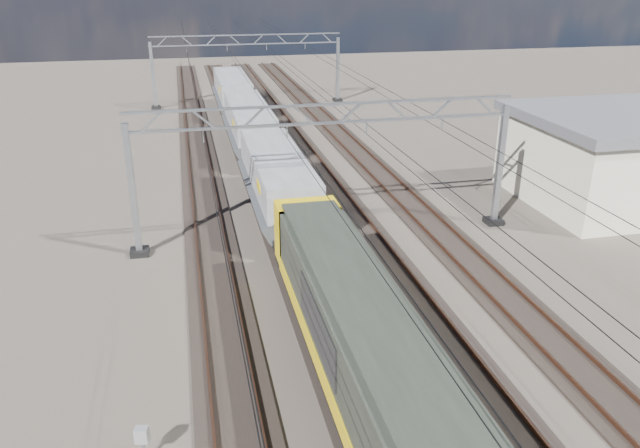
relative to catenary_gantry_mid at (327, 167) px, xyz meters
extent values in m
plane|color=#2C2821|center=(0.00, -4.00, -3.91)|extent=(160.00, 160.00, 0.00)
cube|color=black|center=(-6.00, -4.00, -3.85)|extent=(2.60, 140.00, 0.12)
cube|color=brown|center=(-6.72, -4.00, -3.69)|extent=(0.08, 140.00, 0.16)
cube|color=brown|center=(-5.28, -4.00, -3.69)|extent=(0.08, 140.00, 0.16)
cube|color=black|center=(-2.00, -4.00, -3.85)|extent=(2.60, 140.00, 0.12)
cube|color=brown|center=(-2.72, -4.00, -3.69)|extent=(0.08, 140.00, 0.16)
cube|color=brown|center=(-1.28, -4.00, -3.69)|extent=(0.08, 140.00, 0.16)
cube|color=black|center=(2.00, -4.00, -3.85)|extent=(2.60, 140.00, 0.12)
cube|color=brown|center=(1.28, -4.00, -3.69)|extent=(0.08, 140.00, 0.16)
cube|color=brown|center=(2.72, -4.00, -3.69)|extent=(0.08, 140.00, 0.16)
cube|color=black|center=(6.00, -4.00, -3.85)|extent=(2.60, 140.00, 0.12)
cube|color=brown|center=(5.28, -4.00, -3.69)|extent=(0.08, 140.00, 0.16)
cube|color=brown|center=(6.72, -4.00, -3.69)|extent=(0.08, 140.00, 0.16)
cube|color=#989EA5|center=(-9.50, 0.00, -0.61)|extent=(0.30, 0.30, 6.60)
cube|color=#989EA5|center=(9.50, 0.00, -0.61)|extent=(0.30, 0.30, 6.60)
cube|color=black|center=(-9.50, 0.00, -3.76)|extent=(0.90, 0.90, 0.30)
cube|color=black|center=(9.50, 0.00, -3.76)|extent=(0.90, 0.90, 0.30)
cube|color=#989EA5|center=(0.00, 0.00, 3.14)|extent=(19.30, 0.18, 0.12)
cube|color=#989EA5|center=(0.00, 0.00, 2.24)|extent=(19.30, 0.18, 0.12)
cube|color=#989EA5|center=(-8.31, 0.00, 2.69)|extent=(1.03, 0.10, 0.94)
cube|color=#989EA5|center=(-5.94, 0.00, 2.69)|extent=(1.03, 0.10, 0.94)
cube|color=#989EA5|center=(-3.56, 0.00, 2.69)|extent=(1.03, 0.10, 0.94)
cube|color=#989EA5|center=(-1.19, 0.00, 2.69)|extent=(1.03, 0.10, 0.94)
cube|color=#989EA5|center=(1.19, 0.00, 2.69)|extent=(1.03, 0.10, 0.94)
cube|color=#989EA5|center=(3.56, 0.00, 2.69)|extent=(1.03, 0.10, 0.94)
cube|color=#989EA5|center=(5.94, 0.00, 2.69)|extent=(1.03, 0.10, 0.94)
cube|color=#989EA5|center=(8.31, 0.00, 2.69)|extent=(1.03, 0.10, 0.94)
cube|color=#989EA5|center=(-6.00, 0.00, 1.92)|extent=(0.06, 0.06, 0.65)
cube|color=#989EA5|center=(-2.00, 0.00, 1.92)|extent=(0.06, 0.06, 0.65)
cube|color=#989EA5|center=(2.00, 0.00, 1.92)|extent=(0.06, 0.06, 0.65)
cube|color=#989EA5|center=(6.00, 0.00, 1.92)|extent=(0.06, 0.06, 0.65)
cube|color=#989EA5|center=(-9.50, 36.00, -0.61)|extent=(0.30, 0.30, 6.60)
cube|color=#989EA5|center=(9.50, 36.00, -0.61)|extent=(0.30, 0.30, 6.60)
cube|color=black|center=(-9.50, 36.00, -3.76)|extent=(0.90, 0.90, 0.30)
cube|color=black|center=(9.50, 36.00, -3.76)|extent=(0.90, 0.90, 0.30)
cube|color=#989EA5|center=(0.00, 36.00, 3.14)|extent=(19.30, 0.18, 0.12)
cube|color=#989EA5|center=(0.00, 36.00, 2.24)|extent=(19.30, 0.18, 0.12)
cube|color=#989EA5|center=(-8.31, 36.00, 2.69)|extent=(1.03, 0.10, 0.94)
cube|color=#989EA5|center=(-5.94, 36.00, 2.69)|extent=(1.03, 0.10, 0.94)
cube|color=#989EA5|center=(-3.56, 36.00, 2.69)|extent=(1.03, 0.10, 0.94)
cube|color=#989EA5|center=(-1.19, 36.00, 2.69)|extent=(1.03, 0.10, 0.94)
cube|color=#989EA5|center=(1.19, 36.00, 2.69)|extent=(1.03, 0.10, 0.94)
cube|color=#989EA5|center=(3.56, 36.00, 2.69)|extent=(1.03, 0.10, 0.94)
cube|color=#989EA5|center=(5.94, 36.00, 2.69)|extent=(1.03, 0.10, 0.94)
cube|color=#989EA5|center=(8.31, 36.00, 2.69)|extent=(1.03, 0.10, 0.94)
cube|color=#989EA5|center=(-6.00, 36.00, 1.92)|extent=(0.06, 0.06, 0.65)
cube|color=#989EA5|center=(-2.00, 36.00, 1.92)|extent=(0.06, 0.06, 0.65)
cube|color=#989EA5|center=(2.00, 36.00, 1.92)|extent=(0.06, 0.06, 0.65)
cube|color=#989EA5|center=(6.00, 36.00, 1.92)|extent=(0.06, 0.06, 0.65)
cylinder|color=black|center=(-6.00, 4.00, 1.59)|extent=(0.03, 140.00, 0.03)
cylinder|color=black|center=(-6.00, 4.00, 2.09)|extent=(0.03, 140.00, 0.03)
cylinder|color=black|center=(-2.00, 4.00, 1.59)|extent=(0.03, 140.00, 0.03)
cylinder|color=black|center=(-2.00, 4.00, 2.09)|extent=(0.03, 140.00, 0.03)
cylinder|color=black|center=(2.00, 4.00, 1.59)|extent=(0.03, 140.00, 0.03)
cylinder|color=black|center=(2.00, 4.00, 2.09)|extent=(0.03, 140.00, 0.03)
cylinder|color=black|center=(6.00, 4.00, 1.59)|extent=(0.03, 140.00, 0.03)
cylinder|color=black|center=(6.00, 4.00, 2.09)|extent=(0.03, 140.00, 0.03)
cube|color=black|center=(-2.00, -7.55, -3.16)|extent=(2.20, 3.60, 0.60)
cube|color=black|center=(-2.00, -14.05, -2.78)|extent=(2.65, 20.00, 0.25)
cube|color=black|center=(-2.00, -14.05, -3.16)|extent=(2.20, 4.50, 0.75)
cube|color=#242922|center=(-2.00, -14.05, -1.36)|extent=(2.65, 17.00, 2.60)
cube|color=yellow|center=(-3.34, -14.05, -2.36)|extent=(0.04, 17.00, 0.60)
cube|color=yellow|center=(-0.66, -14.05, -2.36)|extent=(0.04, 17.00, 0.60)
cube|color=black|center=(-3.35, -13.05, -1.01)|extent=(0.05, 5.00, 1.40)
cube|color=black|center=(-0.65, -13.05, -1.01)|extent=(0.05, 5.00, 1.40)
cube|color=#242922|center=(-2.00, -14.05, 0.01)|extent=(2.25, 18.00, 0.15)
cube|color=yellow|center=(-2.00, -4.95, -1.36)|extent=(2.65, 1.80, 2.60)
cube|color=yellow|center=(-2.00, -4.00, -0.86)|extent=(2.60, 0.46, 1.52)
cube|color=black|center=(-2.55, -3.90, -0.76)|extent=(0.85, 0.08, 0.75)
cube|color=black|center=(-1.45, -3.90, -0.76)|extent=(0.85, 0.08, 0.75)
cylinder|color=black|center=(-2.85, -3.75, -2.76)|extent=(0.36, 0.50, 0.36)
cylinder|color=black|center=(-1.15, -3.75, -2.76)|extent=(0.36, 0.50, 0.36)
cylinder|color=white|center=(-2.60, -3.85, -2.16)|extent=(0.20, 0.08, 0.20)
cylinder|color=white|center=(-1.40, -3.85, -2.16)|extent=(0.20, 0.08, 0.20)
cube|color=black|center=(-2.00, -0.85, -3.19)|extent=(2.20, 2.60, 0.55)
cube|color=black|center=(-2.00, 8.15, -3.19)|extent=(2.20, 2.60, 0.55)
cube|color=black|center=(-2.00, 3.65, -2.83)|extent=(2.40, 13.00, 0.20)
cube|color=slate|center=(-2.00, 3.65, -1.11)|extent=(2.80, 12.00, 1.80)
cube|color=#494D51|center=(-2.95, 3.65, -2.36)|extent=(1.48, 12.00, 1.36)
cube|color=#494D51|center=(-1.05, 3.65, -2.36)|extent=(1.48, 12.00, 1.36)
cube|color=yellow|center=(-3.42, 0.65, -1.01)|extent=(0.04, 1.20, 0.50)
cube|color=black|center=(-2.00, 13.35, -3.19)|extent=(2.20, 2.60, 0.55)
cube|color=black|center=(-2.00, 22.35, -3.19)|extent=(2.20, 2.60, 0.55)
cube|color=black|center=(-2.00, 17.85, -2.83)|extent=(2.40, 13.00, 0.20)
cube|color=slate|center=(-2.00, 17.85, -1.11)|extent=(2.80, 12.00, 1.80)
cube|color=#494D51|center=(-2.95, 17.85, -2.36)|extent=(1.48, 12.00, 1.36)
cube|color=#494D51|center=(-1.05, 17.85, -2.36)|extent=(1.48, 12.00, 1.36)
cube|color=yellow|center=(-3.42, 14.85, -1.01)|extent=(0.04, 1.20, 0.50)
cube|color=black|center=(-2.00, 27.55, -3.19)|extent=(2.20, 2.60, 0.55)
cube|color=black|center=(-2.00, 36.55, -3.19)|extent=(2.20, 2.60, 0.55)
cube|color=black|center=(-2.00, 32.05, -2.83)|extent=(2.40, 13.00, 0.20)
cube|color=slate|center=(-2.00, 32.05, -1.11)|extent=(2.80, 12.00, 1.80)
cube|color=#494D51|center=(-2.95, 32.05, -2.36)|extent=(1.48, 12.00, 1.36)
cube|color=#494D51|center=(-1.05, 32.05, -2.36)|extent=(1.48, 12.00, 1.36)
cube|color=yellow|center=(-3.42, 29.05, -1.01)|extent=(0.04, 1.20, 0.50)
cube|color=#A0A3A8|center=(-8.71, -14.47, -3.01)|extent=(0.43, 0.36, 0.47)
camera|label=1|loc=(-6.82, -29.26, 9.13)|focal=35.00mm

